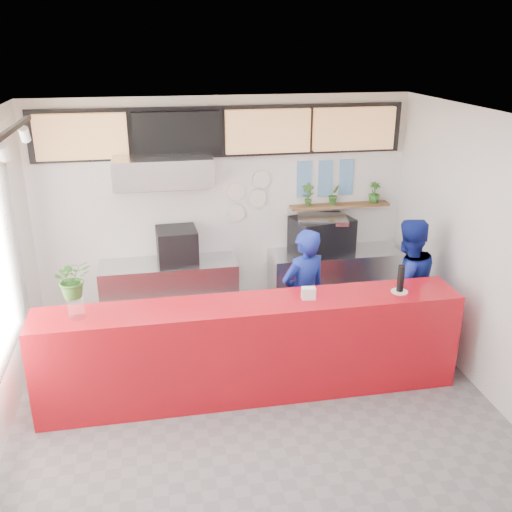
# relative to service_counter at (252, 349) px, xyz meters

# --- Properties ---
(floor) EXTENTS (5.00, 5.00, 0.00)m
(floor) POSITION_rel_service_counter_xyz_m (0.00, -0.40, -0.55)
(floor) COLOR slate
(floor) RESTS_ON ground
(ceiling) EXTENTS (5.00, 5.00, 0.00)m
(ceiling) POSITION_rel_service_counter_xyz_m (0.00, -0.40, 2.45)
(ceiling) COLOR silver
(wall_back) EXTENTS (5.00, 0.00, 5.00)m
(wall_back) POSITION_rel_service_counter_xyz_m (0.00, 2.10, 0.95)
(wall_back) COLOR white
(wall_back) RESTS_ON ground
(wall_right) EXTENTS (0.00, 5.00, 5.00)m
(wall_right) POSITION_rel_service_counter_xyz_m (2.50, -0.40, 0.95)
(wall_right) COLOR white
(wall_right) RESTS_ON ground
(service_counter) EXTENTS (4.50, 0.60, 1.10)m
(service_counter) POSITION_rel_service_counter_xyz_m (0.00, 0.00, 0.00)
(service_counter) COLOR red
(service_counter) RESTS_ON ground
(cream_band) EXTENTS (5.00, 0.02, 0.80)m
(cream_band) POSITION_rel_service_counter_xyz_m (0.00, 2.09, 2.05)
(cream_band) COLOR beige
(cream_band) RESTS_ON wall_back
(prep_bench) EXTENTS (1.80, 0.60, 0.90)m
(prep_bench) POSITION_rel_service_counter_xyz_m (-0.80, 1.80, -0.10)
(prep_bench) COLOR #B2B5BA
(prep_bench) RESTS_ON ground
(panini_oven) EXTENTS (0.53, 0.53, 0.46)m
(panini_oven) POSITION_rel_service_counter_xyz_m (-0.67, 1.80, 0.58)
(panini_oven) COLOR black
(panini_oven) RESTS_ON prep_bench
(extraction_hood) EXTENTS (1.20, 0.70, 0.35)m
(extraction_hood) POSITION_rel_service_counter_xyz_m (-0.80, 1.75, 1.60)
(extraction_hood) COLOR #B2B5BA
(extraction_hood) RESTS_ON ceiling
(hood_lip) EXTENTS (1.20, 0.69, 0.31)m
(hood_lip) POSITION_rel_service_counter_xyz_m (-0.80, 1.75, 1.40)
(hood_lip) COLOR #B2B5BA
(hood_lip) RESTS_ON ceiling
(right_bench) EXTENTS (1.80, 0.60, 0.90)m
(right_bench) POSITION_rel_service_counter_xyz_m (1.50, 1.80, -0.10)
(right_bench) COLOR #B2B5BA
(right_bench) RESTS_ON ground
(espresso_machine) EXTENTS (0.88, 0.71, 0.50)m
(espresso_machine) POSITION_rel_service_counter_xyz_m (1.29, 1.80, 0.60)
(espresso_machine) COLOR black
(espresso_machine) RESTS_ON right_bench
(espresso_tray) EXTENTS (0.75, 0.59, 0.06)m
(espresso_tray) POSITION_rel_service_counter_xyz_m (1.29, 1.80, 0.83)
(espresso_tray) COLOR #B1B4B9
(espresso_tray) RESTS_ON espresso_machine
(herb_shelf) EXTENTS (1.40, 0.18, 0.04)m
(herb_shelf) POSITION_rel_service_counter_xyz_m (1.60, 2.00, 0.95)
(herb_shelf) COLOR brown
(herb_shelf) RESTS_ON wall_back
(menu_board_far_left) EXTENTS (1.10, 0.10, 0.55)m
(menu_board_far_left) POSITION_rel_service_counter_xyz_m (-1.75, 1.98, 2.00)
(menu_board_far_left) COLOR tan
(menu_board_far_left) RESTS_ON wall_back
(menu_board_mid_left) EXTENTS (1.10, 0.10, 0.55)m
(menu_board_mid_left) POSITION_rel_service_counter_xyz_m (-0.59, 1.98, 2.00)
(menu_board_mid_left) COLOR black
(menu_board_mid_left) RESTS_ON wall_back
(menu_board_mid_right) EXTENTS (1.10, 0.10, 0.55)m
(menu_board_mid_right) POSITION_rel_service_counter_xyz_m (0.57, 1.98, 2.00)
(menu_board_mid_right) COLOR tan
(menu_board_mid_right) RESTS_ON wall_back
(menu_board_far_right) EXTENTS (1.10, 0.10, 0.55)m
(menu_board_far_right) POSITION_rel_service_counter_xyz_m (1.73, 1.98, 2.00)
(menu_board_far_right) COLOR tan
(menu_board_far_right) RESTS_ON wall_back
(soffit) EXTENTS (4.80, 0.04, 0.65)m
(soffit) POSITION_rel_service_counter_xyz_m (0.00, 2.06, 2.00)
(soffit) COLOR black
(soffit) RESTS_ON wall_back
(track_rail) EXTENTS (0.05, 2.40, 0.04)m
(track_rail) POSITION_rel_service_counter_xyz_m (-2.10, -0.40, 2.39)
(track_rail) COLOR black
(track_rail) RESTS_ON ceiling
(dec_plate_a) EXTENTS (0.24, 0.03, 0.24)m
(dec_plate_a) POSITION_rel_service_counter_xyz_m (0.15, 2.07, 1.20)
(dec_plate_a) COLOR silver
(dec_plate_a) RESTS_ON wall_back
(dec_plate_b) EXTENTS (0.24, 0.03, 0.24)m
(dec_plate_b) POSITION_rel_service_counter_xyz_m (0.45, 2.07, 1.10)
(dec_plate_b) COLOR silver
(dec_plate_b) RESTS_ON wall_back
(dec_plate_c) EXTENTS (0.24, 0.03, 0.24)m
(dec_plate_c) POSITION_rel_service_counter_xyz_m (0.15, 2.07, 0.90)
(dec_plate_c) COLOR silver
(dec_plate_c) RESTS_ON wall_back
(dec_plate_d) EXTENTS (0.24, 0.03, 0.24)m
(dec_plate_d) POSITION_rel_service_counter_xyz_m (0.50, 2.07, 1.35)
(dec_plate_d) COLOR silver
(dec_plate_d) RESTS_ON wall_back
(photo_frame_a) EXTENTS (0.20, 0.02, 0.25)m
(photo_frame_a) POSITION_rel_service_counter_xyz_m (1.10, 2.08, 1.45)
(photo_frame_a) COLOR #598CBF
(photo_frame_a) RESTS_ON wall_back
(photo_frame_b) EXTENTS (0.20, 0.02, 0.25)m
(photo_frame_b) POSITION_rel_service_counter_xyz_m (1.40, 2.08, 1.45)
(photo_frame_b) COLOR #598CBF
(photo_frame_b) RESTS_ON wall_back
(photo_frame_c) EXTENTS (0.20, 0.02, 0.25)m
(photo_frame_c) POSITION_rel_service_counter_xyz_m (1.70, 2.08, 1.45)
(photo_frame_c) COLOR #598CBF
(photo_frame_c) RESTS_ON wall_back
(photo_frame_d) EXTENTS (0.20, 0.02, 0.25)m
(photo_frame_d) POSITION_rel_service_counter_xyz_m (1.10, 2.08, 1.20)
(photo_frame_d) COLOR #598CBF
(photo_frame_d) RESTS_ON wall_back
(photo_frame_e) EXTENTS (0.20, 0.02, 0.25)m
(photo_frame_e) POSITION_rel_service_counter_xyz_m (1.40, 2.08, 1.20)
(photo_frame_e) COLOR #598CBF
(photo_frame_e) RESTS_ON wall_back
(photo_frame_f) EXTENTS (0.20, 0.02, 0.25)m
(photo_frame_f) POSITION_rel_service_counter_xyz_m (1.70, 2.08, 1.20)
(photo_frame_f) COLOR #598CBF
(photo_frame_f) RESTS_ON wall_back
(staff_center) EXTENTS (0.71, 0.58, 1.65)m
(staff_center) POSITION_rel_service_counter_xyz_m (0.73, 0.62, 0.28)
(staff_center) COLOR navy
(staff_center) RESTS_ON ground
(staff_right) EXTENTS (0.92, 0.77, 1.70)m
(staff_right) POSITION_rel_service_counter_xyz_m (2.02, 0.63, 0.30)
(staff_right) COLOR navy
(staff_right) RESTS_ON ground
(herb_a) EXTENTS (0.19, 0.15, 0.32)m
(herb_a) POSITION_rel_service_counter_xyz_m (1.14, 2.00, 1.13)
(herb_a) COLOR #316523
(herb_a) RESTS_ON herb_shelf
(herb_b) EXTENTS (0.18, 0.16, 0.28)m
(herb_b) POSITION_rel_service_counter_xyz_m (1.51, 2.00, 1.11)
(herb_b) COLOR #316523
(herb_b) RESTS_ON herb_shelf
(herb_d) EXTENTS (0.16, 0.15, 0.29)m
(herb_d) POSITION_rel_service_counter_xyz_m (2.09, 2.00, 1.11)
(herb_d) COLOR #316523
(herb_d) RESTS_ON herb_shelf
(glass_vase) EXTENTS (0.17, 0.17, 0.20)m
(glass_vase) POSITION_rel_service_counter_xyz_m (-1.75, -0.01, 0.65)
(glass_vase) COLOR silver
(glass_vase) RESTS_ON service_counter
(basil_vase) EXTENTS (0.43, 0.41, 0.39)m
(basil_vase) POSITION_rel_service_counter_xyz_m (-1.75, -0.01, 0.96)
(basil_vase) COLOR #316523
(basil_vase) RESTS_ON glass_vase
(napkin_holder) EXTENTS (0.16, 0.11, 0.13)m
(napkin_holder) POSITION_rel_service_counter_xyz_m (0.60, -0.01, 0.61)
(napkin_holder) COLOR white
(napkin_holder) RESTS_ON service_counter
(white_plate) EXTENTS (0.20, 0.20, 0.01)m
(white_plate) POSITION_rel_service_counter_xyz_m (1.62, -0.04, 0.56)
(white_plate) COLOR white
(white_plate) RESTS_ON service_counter
(pepper_mill) EXTENTS (0.09, 0.09, 0.29)m
(pepper_mill) POSITION_rel_service_counter_xyz_m (1.62, -0.04, 0.71)
(pepper_mill) COLOR black
(pepper_mill) RESTS_ON white_plate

